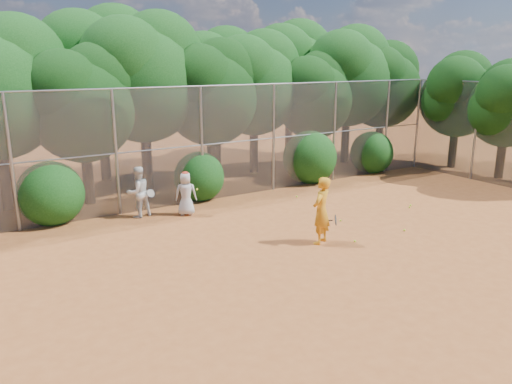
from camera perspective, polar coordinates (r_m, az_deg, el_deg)
ground at (r=13.62m, az=9.27°, el=-6.19°), size 80.00×80.00×0.00m
fence_back at (r=17.80m, az=-3.65°, el=5.80°), size 20.05×0.09×4.03m
fence_side at (r=22.50m, az=23.81°, el=6.47°), size 0.09×6.09×4.03m
tree_2 at (r=17.79m, az=-19.22°, el=9.98°), size 3.99×3.47×5.47m
tree_3 at (r=19.44m, az=-12.77°, el=13.17°), size 4.89×4.26×6.70m
tree_4 at (r=19.90m, az=-5.17°, el=11.66°), size 4.19×3.64×5.73m
tree_5 at (r=21.83m, az=-0.18°, el=12.76°), size 4.51×3.92×6.17m
tree_6 at (r=22.49m, az=6.70°, el=11.24°), size 3.86×3.36×5.29m
tree_7 at (r=24.55m, az=10.54°, el=13.29°), size 4.77×4.14×6.53m
tree_8 at (r=25.75m, az=14.30°, el=12.11°), size 4.25×3.70×5.82m
tree_10 at (r=21.23m, az=-17.50°, el=13.61°), size 5.15×4.48×7.06m
tree_11 at (r=22.71m, az=-4.59°, el=13.09°), size 4.64×4.03×6.35m
tree_12 at (r=25.61m, az=3.96°, el=14.07°), size 5.02×4.37×6.88m
tree_13 at (r=24.72m, az=22.16°, el=10.59°), size 3.86×3.36×5.29m
tree_14 at (r=23.18m, az=26.84°, el=9.31°), size 3.61×3.14×4.94m
bush_0 at (r=16.39m, az=-22.44°, el=0.14°), size 2.00×2.00×2.00m
bush_1 at (r=17.89m, az=-6.53°, el=2.02°), size 1.80×1.80×1.80m
bush_2 at (r=20.47m, az=6.17°, el=4.22°), size 2.20×2.20×2.20m
bush_3 at (r=22.81m, az=13.09°, el=4.63°), size 1.90×1.90×1.90m
player_yellow at (r=13.53m, az=7.48°, el=-2.12°), size 0.88×0.70×1.85m
player_teen at (r=16.10m, az=-8.01°, el=-0.16°), size 0.82×0.72×1.43m
player_white at (r=16.15m, az=-13.31°, el=0.00°), size 0.91×0.78×1.63m
ball_0 at (r=15.68m, az=9.63°, el=-3.22°), size 0.07×0.07×0.07m
ball_1 at (r=17.62m, az=17.14°, el=-1.67°), size 0.07×0.07×0.07m
ball_2 at (r=15.24m, az=16.59°, el=-4.19°), size 0.07×0.07×0.07m
ball_3 at (r=17.88m, az=17.25°, el=-1.44°), size 0.07×0.07×0.07m
ball_4 at (r=14.01m, az=11.23°, el=-5.53°), size 0.07×0.07×0.07m
ball_5 at (r=18.21m, az=4.68°, el=-0.52°), size 0.07×0.07×0.07m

